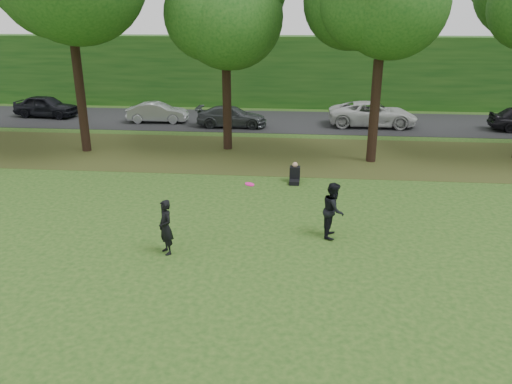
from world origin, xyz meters
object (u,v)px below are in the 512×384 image
player_right (333,210)px  seated_person (295,175)px  player_left (166,227)px  frisbee (250,184)px

player_right → seated_person: bearing=21.7°
player_right → seated_person: player_right is taller
seated_person → player_left: bearing=-115.8°
player_left → seated_person: 7.65m
frisbee → seated_person: frisbee is taller
player_right → seated_person: (-1.30, 5.13, -0.56)m
player_left → seated_person: size_ratio=1.94×
frisbee → player_left: bearing=-159.7°
player_left → player_right: bearing=71.1°
player_left → seated_person: bearing=114.8°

